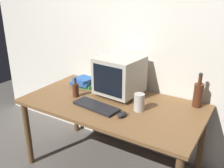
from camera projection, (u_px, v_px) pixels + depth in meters
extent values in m
plane|color=#56514C|center=(112.00, 167.00, 2.51)|extent=(6.00, 6.00, 0.00)
cube|color=silver|center=(138.00, 34.00, 2.44)|extent=(4.00, 0.08, 2.50)
cube|color=brown|center=(112.00, 104.00, 2.26)|extent=(1.61, 0.85, 0.03)
cylinder|color=brown|center=(28.00, 133.00, 2.46)|extent=(0.06, 0.06, 0.68)
cylinder|color=brown|center=(75.00, 106.00, 3.04)|extent=(0.06, 0.06, 0.68)
cylinder|color=brown|center=(201.00, 143.00, 2.31)|extent=(0.06, 0.06, 0.68)
cube|color=#B2AD9E|center=(120.00, 93.00, 2.42)|extent=(0.30, 0.26, 0.03)
cube|color=#B2AD9E|center=(120.00, 75.00, 2.36)|extent=(0.41, 0.41, 0.34)
cube|color=black|center=(107.00, 80.00, 2.21)|extent=(0.31, 0.04, 0.27)
cube|color=black|center=(96.00, 106.00, 2.16)|extent=(0.44, 0.20, 0.02)
ellipsoid|color=black|center=(122.00, 115.00, 2.00)|extent=(0.07, 0.11, 0.04)
cylinder|color=#472314|center=(198.00, 95.00, 2.15)|extent=(0.08, 0.08, 0.21)
cylinder|color=#472314|center=(200.00, 80.00, 2.10)|extent=(0.03, 0.03, 0.07)
sphere|color=#262626|center=(201.00, 75.00, 2.08)|extent=(0.03, 0.03, 0.03)
cylinder|color=#472314|center=(76.00, 90.00, 2.36)|extent=(0.06, 0.06, 0.13)
cylinder|color=#472314|center=(75.00, 82.00, 2.33)|extent=(0.02, 0.02, 0.04)
sphere|color=#262626|center=(75.00, 79.00, 2.32)|extent=(0.02, 0.02, 0.02)
cube|color=#33894C|center=(84.00, 85.00, 2.63)|extent=(0.22, 0.17, 0.03)
cube|color=#28569E|center=(82.00, 82.00, 2.61)|extent=(0.21, 0.19, 0.03)
cube|color=#28569E|center=(84.00, 79.00, 2.61)|extent=(0.21, 0.20, 0.03)
cylinder|color=#B7B2A8|center=(139.00, 102.00, 2.08)|extent=(0.09, 0.09, 0.15)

